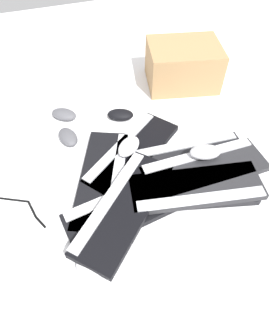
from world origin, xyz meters
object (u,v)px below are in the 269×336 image
(keyboard_7, at_px, (196,188))
(mouse_4, at_px, (68,137))
(keyboard_5, at_px, (204,168))
(mouse_0, at_px, (129,146))
(keyboard_3, at_px, (190,188))
(keyboard_2, at_px, (131,207))
(keyboard_1, at_px, (103,178))
(keyboard_0, at_px, (132,153))
(keyboard_4, at_px, (189,157))
(mouse_2, at_px, (120,115))
(cardboard_box, at_px, (183,65))
(mouse_5, at_px, (205,152))
(keyboard_6, at_px, (124,207))
(mouse_1, at_px, (64,114))
(mouse_3, at_px, (90,270))

(keyboard_7, xyz_separation_m, mouse_4, (0.40, 0.36, -0.02))
(keyboard_5, height_order, mouse_0, mouse_0)
(keyboard_3, bearing_deg, keyboard_7, -161.99)
(keyboard_2, bearing_deg, keyboard_1, 20.94)
(keyboard_0, distance_m, keyboard_2, 0.24)
(keyboard_4, relative_size, mouse_2, 4.08)
(keyboard_5, xyz_separation_m, cardboard_box, (0.55, -0.16, 0.05))
(keyboard_0, bearing_deg, mouse_5, -121.08)
(keyboard_0, relative_size, keyboard_5, 1.00)
(keyboard_2, height_order, mouse_5, mouse_5)
(keyboard_7, distance_m, mouse_5, 0.14)
(keyboard_3, height_order, keyboard_6, keyboard_6)
(keyboard_1, distance_m, mouse_4, 0.25)
(keyboard_3, relative_size, keyboard_4, 1.03)
(keyboard_0, xyz_separation_m, keyboard_2, (-0.23, 0.08, 0.00))
(keyboard_2, height_order, mouse_0, mouse_0)
(keyboard_5, distance_m, mouse_4, 0.54)
(keyboard_6, xyz_separation_m, mouse_2, (0.46, -0.13, -0.02))
(mouse_4, bearing_deg, cardboard_box, -83.36)
(mouse_1, bearing_deg, mouse_2, 18.58)
(keyboard_5, xyz_separation_m, keyboard_6, (-0.06, 0.31, 0.00))
(keyboard_6, relative_size, mouse_3, 3.83)
(keyboard_0, bearing_deg, keyboard_3, -148.21)
(keyboard_3, bearing_deg, keyboard_4, -24.33)
(keyboard_7, distance_m, mouse_4, 0.54)
(keyboard_0, xyz_separation_m, mouse_4, (0.16, 0.22, 0.01))
(keyboard_0, xyz_separation_m, keyboard_3, (-0.22, -0.14, 0.00))
(mouse_2, bearing_deg, keyboard_2, -80.91)
(mouse_1, bearing_deg, keyboard_1, -41.79)
(cardboard_box, bearing_deg, keyboard_4, 159.23)
(keyboard_5, xyz_separation_m, mouse_0, (0.18, 0.22, 0.01))
(mouse_0, height_order, mouse_3, mouse_0)
(keyboard_4, distance_m, mouse_1, 0.56)
(keyboard_1, relative_size, keyboard_6, 1.10)
(mouse_4, bearing_deg, mouse_3, 162.08)
(keyboard_4, distance_m, keyboard_5, 0.09)
(keyboard_4, relative_size, mouse_0, 4.08)
(keyboard_0, xyz_separation_m, mouse_3, (-0.39, 0.26, 0.01))
(keyboard_4, distance_m, mouse_2, 0.36)
(keyboard_3, xyz_separation_m, keyboard_6, (-0.02, 0.24, 0.03))
(mouse_0, relative_size, mouse_3, 1.00)
(keyboard_2, distance_m, mouse_4, 0.41)
(cardboard_box, bearing_deg, keyboard_6, 142.05)
(keyboard_2, bearing_deg, mouse_1, 13.42)
(mouse_3, xyz_separation_m, cardboard_box, (0.77, -0.63, 0.07))
(mouse_0, distance_m, mouse_3, 0.47)
(keyboard_2, relative_size, keyboard_7, 1.00)
(mouse_2, bearing_deg, cardboard_box, 45.87)
(mouse_4, bearing_deg, mouse_0, -140.78)
(keyboard_1, distance_m, keyboard_5, 0.36)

